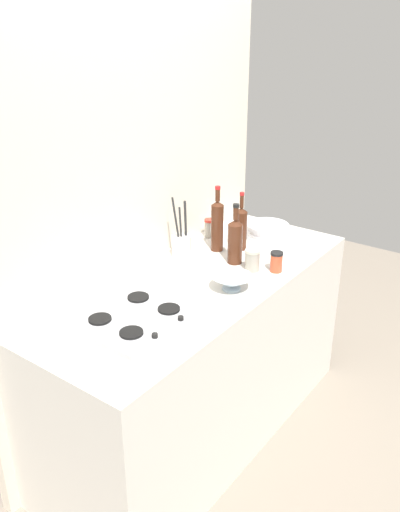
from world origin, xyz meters
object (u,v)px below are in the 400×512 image
(butter_dish, at_px, (203,263))
(plate_stack, at_px, (268,231))
(stovetop_hob, at_px, (135,317))
(mixing_bowl, at_px, (232,282))
(wine_bottle_leftmost, at_px, (235,240))
(wine_bottle_mid_left, at_px, (241,228))
(wine_bottle_mid_right, at_px, (217,225))
(condiment_jar_spare, at_px, (252,260))
(condiment_jar_rear, at_px, (210,228))
(condiment_jar_front, at_px, (276,262))
(utensil_crock, at_px, (182,245))

(butter_dish, bearing_deg, plate_stack, -6.20)
(stovetop_hob, height_order, mixing_bowl, mixing_bowl)
(plate_stack, xyz_separation_m, wine_bottle_leftmost, (-0.39, -0.03, 0.08))
(plate_stack, bearing_deg, butter_dish, 173.80)
(wine_bottle_leftmost, distance_m, wine_bottle_mid_left, 0.18)
(butter_dish, bearing_deg, wine_bottle_leftmost, -29.02)
(wine_bottle_leftmost, xyz_separation_m, wine_bottle_mid_right, (0.08, 0.16, 0.02))
(butter_dish, height_order, condiment_jar_spare, condiment_jar_spare)
(condiment_jar_rear, bearing_deg, plate_stack, -57.43)
(wine_bottle_leftmost, distance_m, condiment_jar_rear, 0.37)
(wine_bottle_mid_left, height_order, condiment_jar_rear, wine_bottle_mid_left)
(wine_bottle_mid_right, bearing_deg, butter_dish, -161.50)
(condiment_jar_front, bearing_deg, butter_dish, 121.83)
(utensil_crock, bearing_deg, wine_bottle_mid_left, -34.88)
(mixing_bowl, distance_m, condiment_jar_rear, 0.65)
(wine_bottle_leftmost, relative_size, utensil_crock, 0.96)
(plate_stack, bearing_deg, wine_bottle_leftmost, -176.02)
(butter_dish, height_order, utensil_crock, utensil_crock)
(wine_bottle_mid_left, height_order, utensil_crock, utensil_crock)
(stovetop_hob, height_order, wine_bottle_mid_right, wine_bottle_mid_right)
(plate_stack, relative_size, condiment_jar_front, 2.37)
(condiment_jar_front, distance_m, condiment_jar_rear, 0.55)
(wine_bottle_leftmost, xyz_separation_m, utensil_crock, (-0.10, 0.26, -0.06))
(wine_bottle_mid_left, bearing_deg, condiment_jar_rear, 79.41)
(wine_bottle_mid_right, bearing_deg, utensil_crock, 152.65)
(butter_dish, bearing_deg, utensil_crock, 73.59)
(condiment_jar_front, height_order, condiment_jar_spare, condiment_jar_spare)
(wine_bottle_mid_left, relative_size, condiment_jar_spare, 2.93)
(plate_stack, xyz_separation_m, wine_bottle_mid_left, (-0.22, 0.04, 0.08))
(condiment_jar_rear, bearing_deg, wine_bottle_mid_left, -100.59)
(stovetop_hob, bearing_deg, mixing_bowl, -20.24)
(wine_bottle_leftmost, relative_size, condiment_jar_spare, 2.89)
(stovetop_hob, distance_m, plate_stack, 1.10)
(plate_stack, height_order, condiment_jar_front, condiment_jar_front)
(stovetop_hob, xyz_separation_m, condiment_jar_spare, (0.69, -0.14, 0.04))
(wine_bottle_mid_left, distance_m, condiment_jar_front, 0.33)
(utensil_crock, height_order, condiment_jar_spare, utensil_crock)
(utensil_crock, xyz_separation_m, condiment_jar_rear, (0.31, 0.04, -0.01))
(wine_bottle_mid_left, bearing_deg, wine_bottle_leftmost, -156.78)
(stovetop_hob, relative_size, condiment_jar_front, 4.48)
(stovetop_hob, xyz_separation_m, utensil_crock, (0.61, 0.24, 0.05))
(wine_bottle_leftmost, xyz_separation_m, condiment_jar_spare, (-0.02, -0.12, -0.07))
(condiment_jar_rear, distance_m, condiment_jar_spare, 0.48)
(wine_bottle_mid_right, xyz_separation_m, condiment_jar_spare, (-0.10, -0.28, -0.09))
(wine_bottle_mid_right, xyz_separation_m, condiment_jar_front, (-0.05, -0.38, -0.09))
(stovetop_hob, bearing_deg, wine_bottle_mid_left, 3.33)
(wine_bottle_leftmost, xyz_separation_m, mixing_bowl, (-0.26, -0.15, -0.08))
(wine_bottle_leftmost, distance_m, wine_bottle_mid_right, 0.18)
(stovetop_hob, relative_size, butter_dish, 2.99)
(mixing_bowl, height_order, butter_dish, mixing_bowl)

